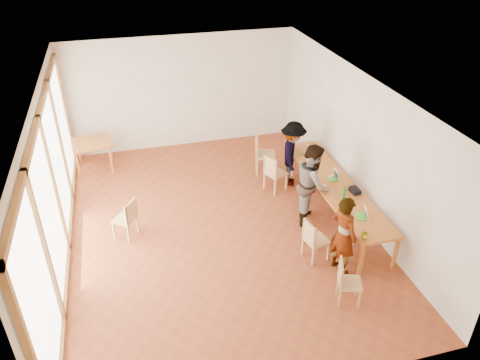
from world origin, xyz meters
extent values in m
plane|color=brown|center=(0.00, 0.00, 0.00)|extent=(8.00, 8.00, 0.00)
cube|color=silver|center=(0.00, 4.00, 1.50)|extent=(6.00, 0.10, 3.00)
cube|color=silver|center=(0.00, -4.00, 1.50)|extent=(6.00, 0.10, 3.00)
cube|color=silver|center=(3.00, 0.00, 1.50)|extent=(0.10, 8.00, 3.00)
cube|color=white|center=(-2.96, 0.00, 1.50)|extent=(0.10, 8.00, 3.00)
cube|color=white|center=(0.00, 0.00, 3.02)|extent=(6.00, 8.00, 0.04)
cube|color=#C8722C|center=(2.50, -0.19, 0.72)|extent=(0.80, 4.00, 0.05)
cube|color=#C8722C|center=(2.16, -2.13, 0.35)|extent=(0.06, 0.06, 0.70)
cube|color=#C8722C|center=(2.16, 1.75, 0.35)|extent=(0.06, 0.06, 0.70)
cube|color=#C8722C|center=(2.84, -2.13, 0.35)|extent=(0.06, 0.06, 0.70)
cube|color=#C8722C|center=(2.84, 1.75, 0.35)|extent=(0.06, 0.06, 0.70)
cube|color=#C8722C|center=(-2.40, 3.20, 0.72)|extent=(0.90, 0.90, 0.05)
cube|color=#C8722C|center=(-2.79, 2.81, 0.35)|extent=(0.05, 0.05, 0.70)
cube|color=#C8722C|center=(-2.79, 3.59, 0.35)|extent=(0.05, 0.05, 0.70)
cube|color=#C8722C|center=(-2.01, 2.81, 0.35)|extent=(0.05, 0.05, 0.70)
cube|color=#C8722C|center=(-2.01, 3.59, 0.35)|extent=(0.05, 0.05, 0.70)
cube|color=tan|center=(1.68, -2.64, 0.39)|extent=(0.49, 0.49, 0.04)
cube|color=tan|center=(1.52, -2.58, 0.60)|extent=(0.16, 0.37, 0.40)
cube|color=tan|center=(1.58, -1.46, 0.41)|extent=(0.47, 0.47, 0.04)
cube|color=tan|center=(1.41, -1.50, 0.63)|extent=(0.11, 0.40, 0.42)
cube|color=tan|center=(1.65, 1.07, 0.43)|extent=(0.55, 0.55, 0.04)
cube|color=tan|center=(1.48, 0.99, 0.67)|extent=(0.21, 0.40, 0.44)
cube|color=tan|center=(1.66, 1.91, 0.49)|extent=(0.58, 0.58, 0.05)
cube|color=tan|center=(1.45, 1.97, 0.76)|extent=(0.17, 0.47, 0.50)
cube|color=tan|center=(-1.82, 0.17, 0.40)|extent=(0.55, 0.55, 0.04)
cube|color=tan|center=(-1.68, 0.06, 0.62)|extent=(0.26, 0.34, 0.41)
imported|color=gray|center=(1.88, -1.89, 0.78)|extent=(0.53, 0.66, 1.56)
imported|color=gray|center=(1.97, -0.25, 0.87)|extent=(0.90, 1.01, 1.74)
imported|color=gray|center=(2.10, 1.23, 0.79)|extent=(0.94, 1.17, 1.58)
cube|color=#57C42F|center=(2.46, -1.42, 0.76)|extent=(0.24, 0.29, 0.03)
cube|color=white|center=(2.54, -1.45, 0.85)|extent=(0.13, 0.24, 0.20)
cube|color=#57C42F|center=(2.53, -0.01, 0.76)|extent=(0.18, 0.25, 0.03)
cube|color=white|center=(2.62, -0.01, 0.85)|extent=(0.07, 0.22, 0.20)
cube|color=#57C42F|center=(2.44, 1.19, 0.76)|extent=(0.19, 0.25, 0.03)
cube|color=white|center=(2.53, 1.20, 0.85)|extent=(0.08, 0.22, 0.20)
imported|color=gold|center=(2.22, -2.02, 0.80)|extent=(0.18, 0.18, 0.11)
cylinder|color=#1B661B|center=(2.41, -0.78, 0.89)|extent=(0.07, 0.07, 0.28)
cylinder|color=silver|center=(2.22, -0.32, 0.80)|extent=(0.07, 0.07, 0.09)
cylinder|color=white|center=(2.53, 0.03, 0.78)|extent=(0.08, 0.08, 0.06)
cube|color=#CF3549|center=(2.67, -0.42, 0.76)|extent=(0.05, 0.10, 0.01)
cube|color=black|center=(2.75, -0.61, 0.80)|extent=(0.16, 0.26, 0.09)
camera|label=1|loc=(-1.58, -7.73, 5.81)|focal=35.00mm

